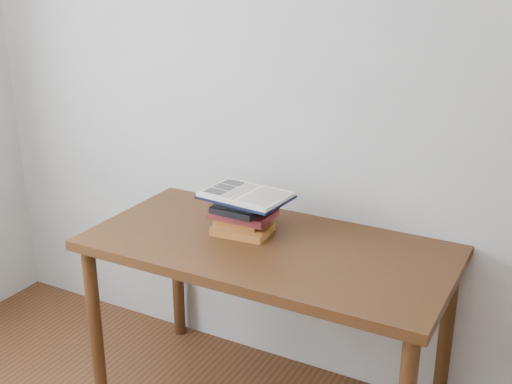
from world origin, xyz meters
The scene contains 3 objects.
desk centered at (0.05, 1.38, 0.70)m, with size 1.49×0.75×0.80m.
book_stack centered at (-0.11, 1.44, 0.87)m, with size 0.27×0.21×0.15m.
open_book centered at (-0.10, 1.46, 0.96)m, with size 0.38×0.28×0.03m.
Camera 1 is at (1.13, -0.74, 1.89)m, focal length 45.00 mm.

